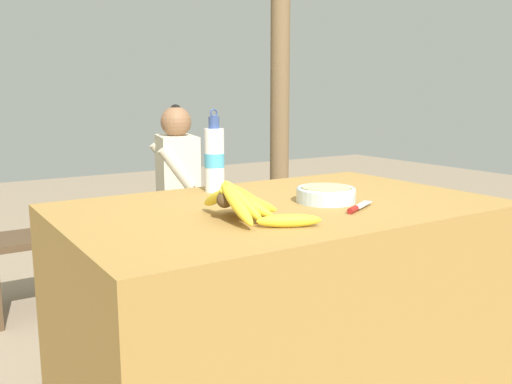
% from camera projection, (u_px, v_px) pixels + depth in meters
% --- Properties ---
extents(market_counter, '(1.46, 0.92, 0.74)m').
position_uv_depth(market_counter, '(280.00, 306.00, 1.92)').
color(market_counter, olive).
rests_on(market_counter, ground_plane).
extents(banana_bunch_ripe, '(0.19, 0.33, 0.13)m').
position_uv_depth(banana_bunch_ripe, '(237.00, 199.00, 1.61)').
color(banana_bunch_ripe, '#4C381E').
rests_on(banana_bunch_ripe, market_counter).
extents(serving_bowl, '(0.21, 0.21, 0.05)m').
position_uv_depth(serving_bowl, '(326.00, 193.00, 1.88)').
color(serving_bowl, silver).
rests_on(serving_bowl, market_counter).
extents(water_bottle, '(0.08, 0.08, 0.32)m').
position_uv_depth(water_bottle, '(214.00, 159.00, 2.06)').
color(water_bottle, white).
rests_on(water_bottle, market_counter).
extents(loose_banana_front, '(0.18, 0.12, 0.04)m').
position_uv_depth(loose_banana_front, '(289.00, 221.00, 1.52)').
color(loose_banana_front, yellow).
rests_on(loose_banana_front, market_counter).
extents(knife, '(0.18, 0.11, 0.02)m').
position_uv_depth(knife, '(357.00, 208.00, 1.74)').
color(knife, '#BCBCC1').
rests_on(knife, market_counter).
extents(wooden_bench, '(1.72, 0.32, 0.41)m').
position_uv_depth(wooden_bench, '(137.00, 232.00, 3.03)').
color(wooden_bench, '#4C3823').
rests_on(wooden_bench, ground_plane).
extents(seated_vendor, '(0.45, 0.43, 1.06)m').
position_uv_depth(seated_vendor, '(169.00, 185.00, 3.07)').
color(seated_vendor, '#473828').
rests_on(seated_vendor, ground_plane).
extents(banana_bunch_green, '(0.18, 0.25, 0.12)m').
position_uv_depth(banana_bunch_green, '(55.00, 221.00, 2.77)').
color(banana_bunch_green, '#4C381E').
rests_on(banana_bunch_green, wooden_bench).
extents(support_post_far, '(0.14, 0.14, 2.61)m').
position_uv_depth(support_post_far, '(280.00, 66.00, 3.79)').
color(support_post_far, brown).
rests_on(support_post_far, ground_plane).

